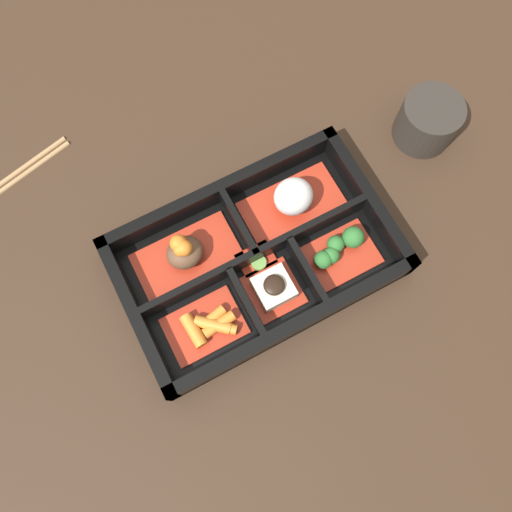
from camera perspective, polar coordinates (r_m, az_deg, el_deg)
ground_plane at (r=0.62m, az=-0.00°, el=-0.69°), size 3.00×3.00×0.00m
bento_base at (r=0.62m, az=-0.00°, el=-0.55°), size 0.33×0.20×0.01m
bento_rim at (r=0.60m, az=0.11°, el=-0.24°), size 0.33×0.20×0.04m
bowl_stew at (r=0.60m, az=-8.11°, el=0.32°), size 0.13×0.07×0.05m
bowl_rice at (r=0.62m, az=4.24°, el=6.50°), size 0.13×0.07×0.05m
bowl_carrots at (r=0.59m, az=-5.57°, el=-7.93°), size 0.09×0.06×0.02m
bowl_tofu at (r=0.59m, az=2.29°, el=-3.60°), size 0.06×0.06×0.03m
bowl_greens at (r=0.61m, az=9.56°, el=0.70°), size 0.08×0.06×0.03m
bowl_pickles at (r=0.61m, az=0.40°, el=-0.40°), size 0.04×0.03×0.01m
tea_cup at (r=0.70m, az=19.08°, el=14.43°), size 0.08×0.08×0.06m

